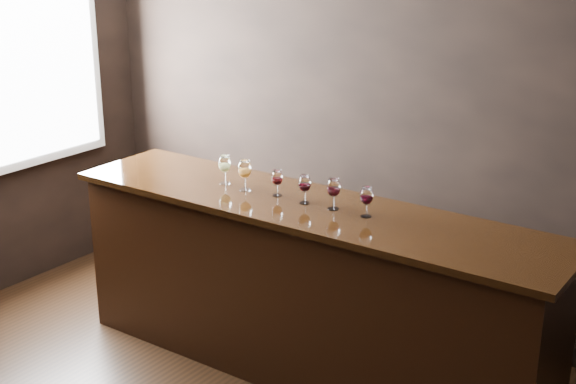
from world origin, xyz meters
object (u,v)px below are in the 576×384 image
Objects in this scene: glass_amber at (245,170)px; glass_red_c at (334,188)px; bar_counter at (306,293)px; glass_white at (225,165)px; back_bar_shelf at (293,245)px; glass_red_b at (305,184)px; glass_red_d at (367,197)px; glass_red_a at (277,178)px.

glass_amber is 1.05× the size of glass_red_c.
glass_white is (-0.67, 0.01, 0.73)m from bar_counter.
glass_red_c is at bearing -42.71° from back_bar_shelf.
glass_red_b reaches higher than bar_counter.
glass_red_c is (0.65, 0.04, -0.01)m from glass_amber.
back_bar_shelf is at bearing 128.85° from bar_counter.
glass_red_c is at bearing 6.63° from bar_counter.
bar_counter is 17.45× the size of glass_red_d.
glass_red_b reaches higher than back_bar_shelf.
glass_red_a is at bearing 176.86° from glass_red_b.
bar_counter is at bearing -1.17° from glass_white.
back_bar_shelf is 1.26m from glass_red_a.
bar_counter is at bearing 1.77° from glass_amber.
glass_red_c is (0.88, -0.81, 0.86)m from back_bar_shelf.
glass_amber is at bearing -179.51° from bar_counter.
glass_amber is at bearing -8.39° from glass_white.
glass_red_c reaches higher than glass_red_b.
glass_amber is 1.12× the size of glass_red_d.
glass_red_d is (1.11, -0.81, 0.85)m from back_bar_shelf.
glass_red_a is at bearing 173.65° from bar_counter.
glass_white is at bearing 179.65° from glass_red_b.
back_bar_shelf is 12.95× the size of glass_red_d.
bar_counter is at bearing -49.87° from back_bar_shelf.
glass_amber is (-0.48, -0.01, 0.73)m from bar_counter.
glass_red_a is at bearing -179.65° from glass_red_c.
glass_white is at bearing 171.61° from glass_amber.
glass_red_a reaches higher than back_bar_shelf.
glass_white is at bearing -179.05° from glass_red_d.
glass_red_a is at bearing 8.97° from glass_amber.
bar_counter is 17.42× the size of glass_red_b.
back_bar_shelf is 1.61m from glass_red_d.
glass_red_b is at bearing 3.09° from glass_amber.
glass_amber is at bearing -171.03° from glass_red_a.
bar_counter is 0.75m from glass_red_a.
glass_amber reaches higher than glass_red_b.
back_bar_shelf is 1.24m from glass_amber.
back_bar_shelf is 12.05× the size of glass_red_c.
bar_counter is 18.74× the size of glass_red_a.
glass_white is 0.19m from glass_amber.
glass_red_c reaches higher than back_bar_shelf.
glass_red_c reaches higher than glass_white.
bar_counter is 0.75m from glass_red_c.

